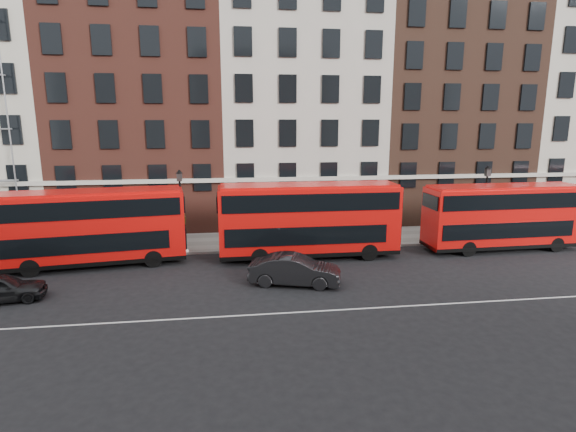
{
  "coord_description": "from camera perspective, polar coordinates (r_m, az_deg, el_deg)",
  "views": [
    {
      "loc": [
        -6.19,
        -20.8,
        8.5
      ],
      "look_at": [
        -2.66,
        5.0,
        3.0
      ],
      "focal_mm": 28.0,
      "sensor_mm": 36.0,
      "label": 1
    }
  ],
  "objects": [
    {
      "name": "ground",
      "position": [
        23.31,
        8.3,
        -9.6
      ],
      "size": [
        120.0,
        120.0,
        0.0
      ],
      "primitive_type": "plane",
      "color": "black",
      "rests_on": "ground"
    },
    {
      "name": "pavement",
      "position": [
        33.0,
        3.3,
        -2.88
      ],
      "size": [
        80.0,
        5.0,
        0.15
      ],
      "primitive_type": "cube",
      "color": "gray",
      "rests_on": "ground"
    },
    {
      "name": "kerb",
      "position": [
        30.64,
        4.19,
        -4.06
      ],
      "size": [
        80.0,
        0.3,
        0.16
      ],
      "primitive_type": "cube",
      "color": "gray",
      "rests_on": "ground"
    },
    {
      "name": "road_centre_line",
      "position": [
        21.54,
        9.78,
        -11.49
      ],
      "size": [
        70.0,
        0.12,
        0.01
      ],
      "primitive_type": "cube",
      "color": "white",
      "rests_on": "ground"
    },
    {
      "name": "building_terrace",
      "position": [
        39.16,
        0.9,
        14.47
      ],
      "size": [
        64.0,
        11.95,
        22.0
      ],
      "color": "beige",
      "rests_on": "ground"
    },
    {
      "name": "bus_a",
      "position": [
        28.89,
        -23.91,
        -1.21
      ],
      "size": [
        11.1,
        4.01,
        4.56
      ],
      "rotation": [
        0.0,
        0.0,
        0.13
      ],
      "color": "red",
      "rests_on": "ground"
    },
    {
      "name": "bus_b",
      "position": [
        28.15,
        2.57,
        -0.33
      ],
      "size": [
        11.24,
        2.75,
        4.72
      ],
      "rotation": [
        0.0,
        0.0,
        -0.0
      ],
      "color": "red",
      "rests_on": "ground"
    },
    {
      "name": "bus_c",
      "position": [
        33.14,
        25.54,
        0.06
      ],
      "size": [
        10.51,
        2.8,
        4.39
      ],
      "rotation": [
        0.0,
        0.0,
        0.03
      ],
      "color": "red",
      "rests_on": "ground"
    },
    {
      "name": "car_rear",
      "position": [
        25.75,
        -32.67,
        -7.72
      ],
      "size": [
        4.16,
        2.2,
        1.35
      ],
      "primitive_type": "imported",
      "rotation": [
        0.0,
        0.0,
        1.73
      ],
      "color": "black",
      "rests_on": "ground"
    },
    {
      "name": "car_front",
      "position": [
        23.9,
        0.86,
        -6.88
      ],
      "size": [
        5.1,
        2.93,
        1.59
      ],
      "primitive_type": "imported",
      "rotation": [
        0.0,
        0.0,
        1.3
      ],
      "color": "black",
      "rests_on": "ground"
    },
    {
      "name": "lamp_post_left",
      "position": [
        30.14,
        -13.46,
        1.24
      ],
      "size": [
        0.44,
        0.44,
        5.33
      ],
      "color": "black",
      "rests_on": "pavement"
    },
    {
      "name": "lamp_post_right",
      "position": [
        34.87,
        23.77,
        1.97
      ],
      "size": [
        0.44,
        0.44,
        5.33
      ],
      "color": "black",
      "rests_on": "pavement"
    },
    {
      "name": "iron_railings",
      "position": [
        34.96,
        2.62,
        -1.06
      ],
      "size": [
        6.6,
        0.06,
        1.0
      ],
      "primitive_type": null,
      "color": "black",
      "rests_on": "pavement"
    }
  ]
}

